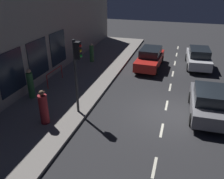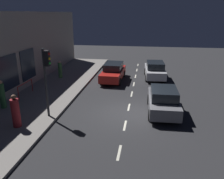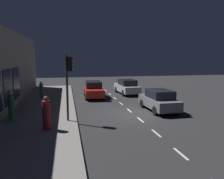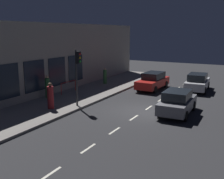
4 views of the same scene
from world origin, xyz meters
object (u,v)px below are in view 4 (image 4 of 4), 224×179
traffic_light (78,67)px  parked_car_2 (153,81)px  pedestrian_0 (51,97)px  pedestrian_2 (105,76)px  parked_car_1 (177,102)px  pedestrian_1 (47,87)px  parked_car_0 (197,82)px

traffic_light → parked_car_2: (-2.46, -8.46, -2.11)m
pedestrian_0 → pedestrian_2: pedestrian_0 is taller
parked_car_1 → pedestrian_1: pedestrian_1 is taller
traffic_light → pedestrian_2: traffic_light is taller
parked_car_1 → pedestrian_0: (7.78, 3.38, 0.18)m
pedestrian_2 → traffic_light: bearing=-101.4°
pedestrian_2 → pedestrian_1: bearing=-126.1°
traffic_light → pedestrian_1: 4.02m
parked_car_1 → pedestrian_2: size_ratio=2.59×
pedestrian_2 → pedestrian_0: bearing=-111.0°
pedestrian_2 → parked_car_1: bearing=-63.0°
pedestrian_1 → parked_car_1: bearing=75.0°
parked_car_0 → parked_car_2: size_ratio=0.95×
traffic_light → parked_car_1: 7.14m
pedestrian_0 → pedestrian_2: bearing=137.4°
traffic_light → parked_car_2: traffic_light is taller
pedestrian_0 → parked_car_2: bearing=109.7°
pedestrian_1 → pedestrian_2: bearing=150.8°
pedestrian_2 → parked_car_2: bearing=-24.1°
parked_car_1 → parked_car_2: (4.10, -6.59, 0.00)m
parked_car_2 → pedestrian_2: pedestrian_2 is taller
pedestrian_0 → pedestrian_1: pedestrian_1 is taller
traffic_light → pedestrian_0: bearing=51.0°
traffic_light → parked_car_1: size_ratio=0.96×
traffic_light → pedestrian_2: (2.48, -8.08, -2.02)m
pedestrian_0 → pedestrian_2: 9.67m
parked_car_0 → parked_car_1: same height
parked_car_0 → pedestrian_2: pedestrian_2 is taller
parked_car_1 → pedestrian_2: (9.04, -6.21, 0.09)m
parked_car_2 → pedestrian_0: bearing=71.8°
parked_car_2 → pedestrian_0: size_ratio=2.53×
parked_car_1 → pedestrian_1: bearing=-174.8°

